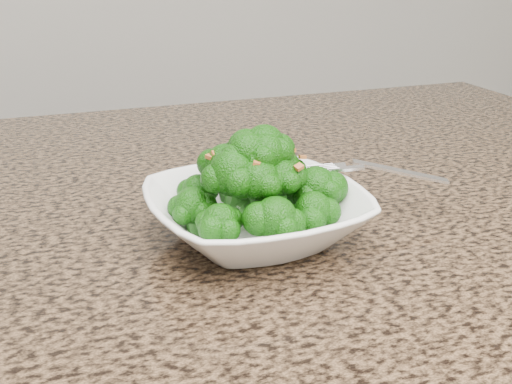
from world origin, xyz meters
name	(u,v)px	position (x,y,z in m)	size (l,w,h in m)	color
granite_counter	(106,245)	(0.00, 0.30, 0.89)	(1.64, 1.04, 0.03)	brown
bowl	(256,215)	(0.14, 0.23, 0.93)	(0.21, 0.21, 0.05)	white
broccoli_pile	(256,152)	(0.14, 0.23, 0.99)	(0.18, 0.18, 0.08)	#14580A
garlic_topping	(256,108)	(0.14, 0.23, 1.03)	(0.11, 0.11, 0.01)	#BC682D
fork	(357,168)	(0.26, 0.25, 0.96)	(0.17, 0.03, 0.01)	silver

